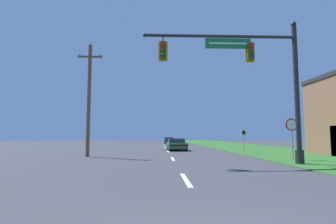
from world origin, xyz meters
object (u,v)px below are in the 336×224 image
at_px(signal_mast, 259,76).
at_px(route_sign_post, 244,135).
at_px(car_ahead, 176,144).
at_px(utility_pole_near, 89,98).
at_px(far_car, 169,140).
at_px(stop_sign, 292,129).

bearing_deg(signal_mast, route_sign_post, 76.40).
xyz_separation_m(car_ahead, route_sign_post, (5.96, -3.43, 0.92)).
bearing_deg(utility_pole_near, far_car, 77.55).
distance_m(far_car, route_sign_post, 27.93).
xyz_separation_m(car_ahead, utility_pole_near, (-6.90, -8.24, 3.63)).
bearing_deg(route_sign_post, utility_pole_near, -159.47).
height_order(car_ahead, utility_pole_near, utility_pole_near).
bearing_deg(signal_mast, stop_sign, 39.48).
xyz_separation_m(far_car, stop_sign, (6.13, -35.29, 1.26)).
bearing_deg(car_ahead, far_car, 89.53).
bearing_deg(utility_pole_near, stop_sign, -13.44).
height_order(signal_mast, stop_sign, signal_mast).
xyz_separation_m(far_car, utility_pole_near, (-7.09, -32.13, 3.63)).
xyz_separation_m(signal_mast, car_ahead, (-3.46, 13.76, -4.01)).
relative_size(car_ahead, stop_sign, 1.86).
bearing_deg(route_sign_post, car_ahead, 150.10).
height_order(car_ahead, stop_sign, stop_sign).
relative_size(car_ahead, far_car, 1.07).
relative_size(car_ahead, route_sign_post, 2.30).
bearing_deg(car_ahead, utility_pole_near, -129.91).
relative_size(route_sign_post, utility_pole_near, 0.25).
height_order(route_sign_post, utility_pole_near, utility_pole_near).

